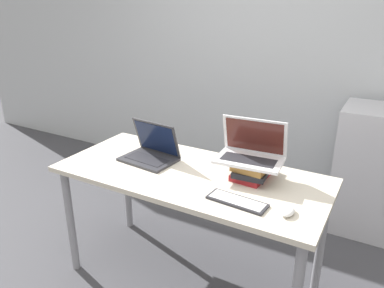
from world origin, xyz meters
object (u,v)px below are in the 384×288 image
(book_stack, at_px, (253,169))
(mini_fridge, at_px, (372,171))
(laptop_on_books, at_px, (251,152))
(laptop_left, at_px, (151,152))
(wireless_keyboard, at_px, (237,201))
(mouse, at_px, (287,211))

(book_stack, distance_m, mini_fridge, 1.26)
(laptop_on_books, relative_size, mini_fridge, 0.39)
(book_stack, xyz_separation_m, laptop_on_books, (-0.02, 0.01, 0.10))
(mini_fridge, bearing_deg, laptop_on_books, -118.60)
(laptop_left, distance_m, wireless_keyboard, 0.72)
(laptop_on_books, distance_m, mini_fridge, 1.29)
(book_stack, xyz_separation_m, wireless_keyboard, (0.03, -0.30, -0.05))
(laptop_left, relative_size, wireless_keyboard, 1.13)
(book_stack, xyz_separation_m, mini_fridge, (0.57, 1.08, -0.33))
(book_stack, distance_m, mouse, 0.40)
(book_stack, height_order, laptop_on_books, laptop_on_books)
(laptop_on_books, xyz_separation_m, wireless_keyboard, (0.05, -0.30, -0.14))
(wireless_keyboard, height_order, mouse, mouse)
(mini_fridge, bearing_deg, book_stack, -117.72)
(wireless_keyboard, bearing_deg, laptop_left, 161.35)
(laptop_on_books, bearing_deg, mouse, -43.65)
(mini_fridge, bearing_deg, laptop_left, -136.63)
(wireless_keyboard, xyz_separation_m, mouse, (0.25, 0.02, 0.01))
(laptop_left, xyz_separation_m, book_stack, (0.64, 0.07, 0.00))
(laptop_on_books, height_order, wireless_keyboard, laptop_on_books)
(laptop_on_books, relative_size, wireless_keyboard, 1.22)
(wireless_keyboard, xyz_separation_m, mini_fridge, (0.53, 1.37, -0.28))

